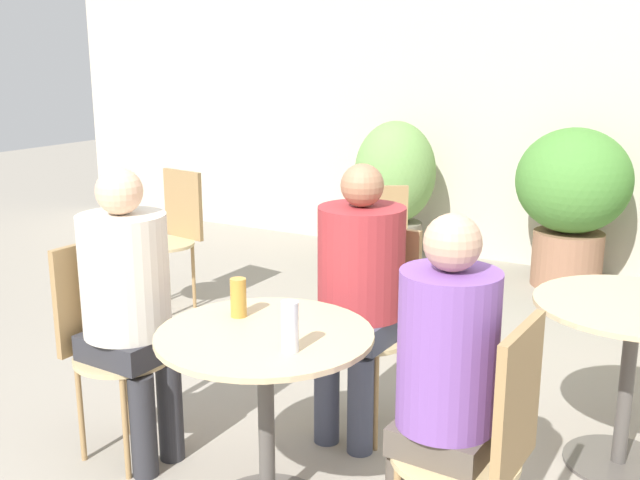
{
  "coord_description": "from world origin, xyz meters",
  "views": [
    {
      "loc": [
        1.15,
        -2.03,
        1.67
      ],
      "look_at": [
        -0.25,
        0.44,
        0.96
      ],
      "focal_mm": 42.0,
      "sensor_mm": 36.0,
      "label": 1
    }
  ],
  "objects_px": {
    "cafe_table_far": "(631,344)",
    "potted_plant_1": "(572,194)",
    "bistro_chair_1": "(375,310)",
    "bistro_chair_4": "(380,250)",
    "cafe_table_near": "(265,378)",
    "seated_person_2": "(128,294)",
    "seated_person_0": "(443,370)",
    "bistro_chair_2": "(106,330)",
    "bistro_chair_5": "(174,227)",
    "seated_person_1": "(359,281)",
    "potted_plant_0": "(395,184)",
    "beer_glass_0": "(290,327)",
    "beer_glass_1": "(238,298)",
    "bistro_chair_0": "(486,437)"
  },
  "relations": [
    {
      "from": "cafe_table_far",
      "to": "potted_plant_1",
      "type": "bearing_deg",
      "value": 106.56
    },
    {
      "from": "bistro_chair_1",
      "to": "bistro_chair_4",
      "type": "relative_size",
      "value": 1.0
    },
    {
      "from": "cafe_table_near",
      "to": "seated_person_2",
      "type": "bearing_deg",
      "value": 176.91
    },
    {
      "from": "seated_person_0",
      "to": "bistro_chair_2",
      "type": "bearing_deg",
      "value": -90.0
    },
    {
      "from": "bistro_chair_2",
      "to": "bistro_chair_5",
      "type": "xyz_separation_m",
      "value": [
        -1.0,
        1.62,
        0.0
      ]
    },
    {
      "from": "bistro_chair_1",
      "to": "bistro_chair_2",
      "type": "distance_m",
      "value": 1.17
    },
    {
      "from": "bistro_chair_4",
      "to": "bistro_chair_5",
      "type": "height_order",
      "value": "same"
    },
    {
      "from": "seated_person_1",
      "to": "potted_plant_0",
      "type": "xyz_separation_m",
      "value": [
        -1.05,
        2.75,
        -0.08
      ]
    },
    {
      "from": "beer_glass_0",
      "to": "beer_glass_1",
      "type": "relative_size",
      "value": 1.17
    },
    {
      "from": "bistro_chair_2",
      "to": "potted_plant_1",
      "type": "bearing_deg",
      "value": -16.46
    },
    {
      "from": "cafe_table_far",
      "to": "seated_person_0",
      "type": "distance_m",
      "value": 1.12
    },
    {
      "from": "seated_person_2",
      "to": "cafe_table_near",
      "type": "bearing_deg",
      "value": -90.0
    },
    {
      "from": "seated_person_0",
      "to": "potted_plant_0",
      "type": "relative_size",
      "value": 1.06
    },
    {
      "from": "seated_person_2",
      "to": "bistro_chair_1",
      "type": "bearing_deg",
      "value": -39.3
    },
    {
      "from": "potted_plant_0",
      "to": "potted_plant_1",
      "type": "distance_m",
      "value": 1.39
    },
    {
      "from": "bistro_chair_1",
      "to": "bistro_chair_4",
      "type": "height_order",
      "value": "same"
    },
    {
      "from": "bistro_chair_2",
      "to": "seated_person_2",
      "type": "relative_size",
      "value": 0.74
    },
    {
      "from": "bistro_chair_2",
      "to": "beer_glass_1",
      "type": "height_order",
      "value": "bistro_chair_2"
    },
    {
      "from": "bistro_chair_1",
      "to": "beer_glass_1",
      "type": "bearing_deg",
      "value": -103.58
    },
    {
      "from": "seated_person_2",
      "to": "beer_glass_0",
      "type": "xyz_separation_m",
      "value": [
        0.85,
        -0.14,
        0.06
      ]
    },
    {
      "from": "bistro_chair_4",
      "to": "potted_plant_0",
      "type": "distance_m",
      "value": 1.76
    },
    {
      "from": "cafe_table_near",
      "to": "seated_person_0",
      "type": "height_order",
      "value": "seated_person_0"
    },
    {
      "from": "cafe_table_near",
      "to": "bistro_chair_4",
      "type": "height_order",
      "value": "bistro_chair_4"
    },
    {
      "from": "cafe_table_near",
      "to": "potted_plant_0",
      "type": "xyz_separation_m",
      "value": [
        -1.01,
        3.42,
        0.11
      ]
    },
    {
      "from": "bistro_chair_4",
      "to": "seated_person_1",
      "type": "xyz_separation_m",
      "value": [
        0.41,
        -1.11,
        0.17
      ]
    },
    {
      "from": "cafe_table_near",
      "to": "bistro_chair_0",
      "type": "xyz_separation_m",
      "value": [
        0.83,
        -0.04,
        0.01
      ]
    },
    {
      "from": "bistro_chair_2",
      "to": "seated_person_0",
      "type": "bearing_deg",
      "value": -90.0
    },
    {
      "from": "bistro_chair_4",
      "to": "potted_plant_1",
      "type": "height_order",
      "value": "potted_plant_1"
    },
    {
      "from": "bistro_chair_4",
      "to": "potted_plant_1",
      "type": "distance_m",
      "value": 1.82
    },
    {
      "from": "beer_glass_0",
      "to": "beer_glass_1",
      "type": "xyz_separation_m",
      "value": [
        -0.35,
        0.19,
        -0.01
      ]
    },
    {
      "from": "cafe_table_near",
      "to": "seated_person_0",
      "type": "bearing_deg",
      "value": -3.09
    },
    {
      "from": "seated_person_2",
      "to": "potted_plant_0",
      "type": "xyz_separation_m",
      "value": [
        -0.33,
        3.39,
        -0.09
      ]
    },
    {
      "from": "cafe_table_far",
      "to": "beer_glass_1",
      "type": "height_order",
      "value": "beer_glass_1"
    },
    {
      "from": "bistro_chair_4",
      "to": "beer_glass_0",
      "type": "bearing_deg",
      "value": -106.72
    },
    {
      "from": "potted_plant_0",
      "to": "potted_plant_1",
      "type": "relative_size",
      "value": 0.99
    },
    {
      "from": "bistro_chair_1",
      "to": "seated_person_0",
      "type": "bearing_deg",
      "value": -50.62
    },
    {
      "from": "bistro_chair_4",
      "to": "seated_person_0",
      "type": "distance_m",
      "value": 2.12
    },
    {
      "from": "seated_person_1",
      "to": "potted_plant_1",
      "type": "distance_m",
      "value": 2.78
    },
    {
      "from": "bistro_chair_5",
      "to": "beer_glass_0",
      "type": "bearing_deg",
      "value": -31.99
    },
    {
      "from": "bistro_chair_5",
      "to": "beer_glass_1",
      "type": "height_order",
      "value": "bistro_chair_5"
    },
    {
      "from": "cafe_table_far",
      "to": "bistro_chair_1",
      "type": "distance_m",
      "value": 1.07
    },
    {
      "from": "bistro_chair_4",
      "to": "potted_plant_0",
      "type": "relative_size",
      "value": 0.8
    },
    {
      "from": "seated_person_1",
      "to": "potted_plant_1",
      "type": "relative_size",
      "value": 1.06
    },
    {
      "from": "bistro_chair_1",
      "to": "bistro_chair_2",
      "type": "xyz_separation_m",
      "value": [
        -0.87,
        -0.78,
        0.0
      ]
    },
    {
      "from": "bistro_chair_0",
      "to": "potted_plant_0",
      "type": "relative_size",
      "value": 0.8
    },
    {
      "from": "bistro_chair_0",
      "to": "bistro_chair_5",
      "type": "bearing_deg",
      "value": -119.68
    },
    {
      "from": "bistro_chair_1",
      "to": "bistro_chair_5",
      "type": "height_order",
      "value": "same"
    },
    {
      "from": "beer_glass_1",
      "to": "potted_plant_0",
      "type": "xyz_separation_m",
      "value": [
        -0.83,
        3.33,
        -0.14
      ]
    },
    {
      "from": "bistro_chair_5",
      "to": "potted_plant_0",
      "type": "bearing_deg",
      "value": 74.49
    },
    {
      "from": "bistro_chair_4",
      "to": "seated_person_0",
      "type": "relative_size",
      "value": 0.75
    }
  ]
}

